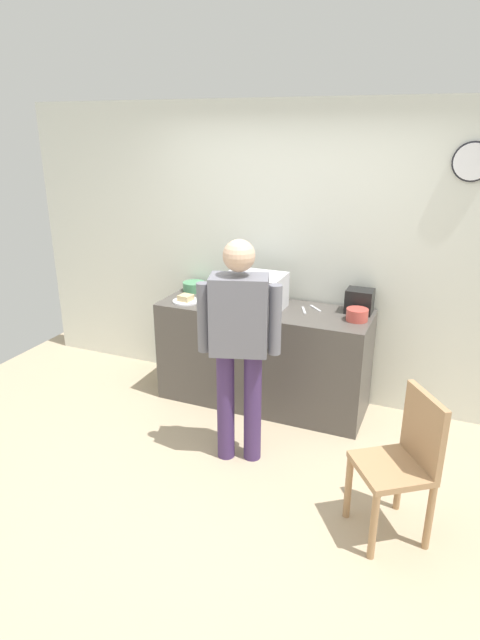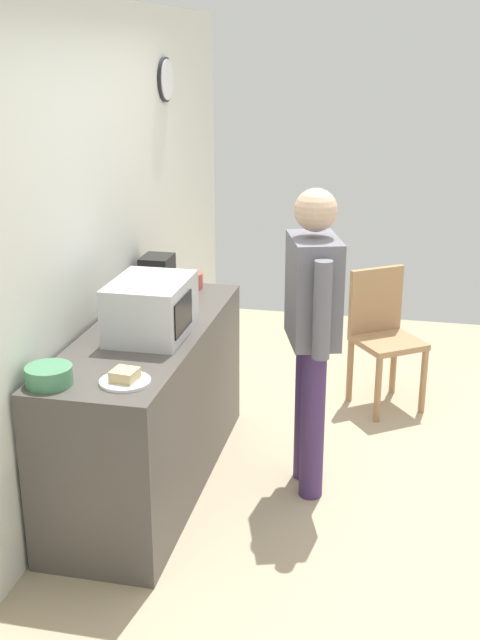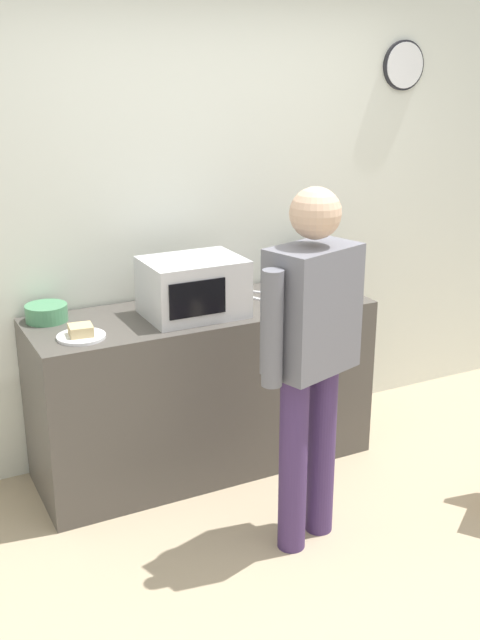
{
  "view_description": "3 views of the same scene",
  "coord_description": "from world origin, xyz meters",
  "px_view_note": "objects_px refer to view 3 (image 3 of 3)",
  "views": [
    {
      "loc": [
        1.31,
        -2.79,
        2.39
      ],
      "look_at": [
        -0.17,
        0.73,
        0.96
      ],
      "focal_mm": 29.43,
      "sensor_mm": 36.0,
      "label": 1
    },
    {
      "loc": [
        -3.94,
        -0.11,
        2.36
      ],
      "look_at": [
        0.05,
        0.75,
        0.94
      ],
      "focal_mm": 44.53,
      "sensor_mm": 36.0,
      "label": 2
    },
    {
      "loc": [
        -1.71,
        -2.31,
        2.19
      ],
      "look_at": [
        -0.18,
        0.71,
        1.02
      ],
      "focal_mm": 42.95,
      "sensor_mm": 36.0,
      "label": 3
    }
  ],
  "objects_px": {
    "toaster": "(309,266)",
    "fork_utensil": "(254,298)",
    "sandwich_plate": "(81,334)",
    "microwave": "(193,287)",
    "cereal_bowl": "(46,313)",
    "person_standing": "(311,345)",
    "salad_bowl": "(330,283)",
    "spoon_utensil": "(259,292)"
  },
  "relations": [
    {
      "from": "sandwich_plate",
      "to": "salad_bowl",
      "type": "bearing_deg",
      "value": 4.57
    },
    {
      "from": "fork_utensil",
      "to": "microwave",
      "type": "bearing_deg",
      "value": -165.7
    },
    {
      "from": "microwave",
      "to": "spoon_utensil",
      "type": "height_order",
      "value": "microwave"
    },
    {
      "from": "fork_utensil",
      "to": "person_standing",
      "type": "xyz_separation_m",
      "value": [
        -0.21,
        -0.92,
        0.07
      ]
    },
    {
      "from": "spoon_utensil",
      "to": "sandwich_plate",
      "type": "bearing_deg",
      "value": -166.33
    },
    {
      "from": "fork_utensil",
      "to": "spoon_utensil",
      "type": "xyz_separation_m",
      "value": [
        0.08,
        0.09,
        0.0
      ]
    },
    {
      "from": "toaster",
      "to": "fork_utensil",
      "type": "xyz_separation_m",
      "value": [
        -0.44,
        -0.14,
        -0.1
      ]
    },
    {
      "from": "sandwich_plate",
      "to": "salad_bowl",
      "type": "distance_m",
      "value": 1.5
    },
    {
      "from": "sandwich_plate",
      "to": "toaster",
      "type": "height_order",
      "value": "toaster"
    },
    {
      "from": "microwave",
      "to": "fork_utensil",
      "type": "distance_m",
      "value": 0.45
    },
    {
      "from": "microwave",
      "to": "toaster",
      "type": "bearing_deg",
      "value": 15.86
    },
    {
      "from": "sandwich_plate",
      "to": "toaster",
      "type": "distance_m",
      "value": 1.5
    },
    {
      "from": "sandwich_plate",
      "to": "fork_utensil",
      "type": "distance_m",
      "value": 1.05
    },
    {
      "from": "toaster",
      "to": "spoon_utensil",
      "type": "relative_size",
      "value": 1.29
    },
    {
      "from": "person_standing",
      "to": "microwave",
      "type": "bearing_deg",
      "value": 104.17
    },
    {
      "from": "person_standing",
      "to": "salad_bowl",
      "type": "bearing_deg",
      "value": 52.32
    },
    {
      "from": "microwave",
      "to": "toaster",
      "type": "height_order",
      "value": "microwave"
    },
    {
      "from": "salad_bowl",
      "to": "spoon_utensil",
      "type": "relative_size",
      "value": 1.03
    },
    {
      "from": "toaster",
      "to": "spoon_utensil",
      "type": "xyz_separation_m",
      "value": [
        -0.36,
        -0.05,
        -0.1
      ]
    },
    {
      "from": "microwave",
      "to": "spoon_utensil",
      "type": "relative_size",
      "value": 2.94
    },
    {
      "from": "toaster",
      "to": "fork_utensil",
      "type": "height_order",
      "value": "toaster"
    },
    {
      "from": "toaster",
      "to": "person_standing",
      "type": "relative_size",
      "value": 0.13
    },
    {
      "from": "microwave",
      "to": "toaster",
      "type": "xyz_separation_m",
      "value": [
        0.85,
        0.24,
        -0.05
      ]
    },
    {
      "from": "cereal_bowl",
      "to": "fork_utensil",
      "type": "relative_size",
      "value": 1.25
    },
    {
      "from": "toaster",
      "to": "sandwich_plate",
      "type": "bearing_deg",
      "value": -167.79
    },
    {
      "from": "microwave",
      "to": "toaster",
      "type": "relative_size",
      "value": 2.27
    },
    {
      "from": "microwave",
      "to": "salad_bowl",
      "type": "bearing_deg",
      "value": 2.8
    },
    {
      "from": "microwave",
      "to": "person_standing",
      "type": "bearing_deg",
      "value": -75.83
    },
    {
      "from": "salad_bowl",
      "to": "fork_utensil",
      "type": "relative_size",
      "value": 1.03
    },
    {
      "from": "spoon_utensil",
      "to": "person_standing",
      "type": "height_order",
      "value": "person_standing"
    },
    {
      "from": "salad_bowl",
      "to": "fork_utensil",
      "type": "bearing_deg",
      "value": 172.23
    },
    {
      "from": "spoon_utensil",
      "to": "person_standing",
      "type": "xyz_separation_m",
      "value": [
        -0.28,
        -1.01,
        0.07
      ]
    },
    {
      "from": "microwave",
      "to": "cereal_bowl",
      "type": "height_order",
      "value": "microwave"
    },
    {
      "from": "cereal_bowl",
      "to": "toaster",
      "type": "bearing_deg",
      "value": -0.32
    },
    {
      "from": "sandwich_plate",
      "to": "fork_utensil",
      "type": "xyz_separation_m",
      "value": [
        1.03,
        0.18,
        -0.02
      ]
    },
    {
      "from": "toaster",
      "to": "fork_utensil",
      "type": "bearing_deg",
      "value": -162.69
    },
    {
      "from": "cereal_bowl",
      "to": "person_standing",
      "type": "distance_m",
      "value": 1.4
    },
    {
      "from": "sandwich_plate",
      "to": "spoon_utensil",
      "type": "xyz_separation_m",
      "value": [
        1.11,
        0.27,
        -0.02
      ]
    },
    {
      "from": "cereal_bowl",
      "to": "toaster",
      "type": "height_order",
      "value": "toaster"
    },
    {
      "from": "salad_bowl",
      "to": "cereal_bowl",
      "type": "relative_size",
      "value": 0.82
    },
    {
      "from": "cereal_bowl",
      "to": "salad_bowl",
      "type": "bearing_deg",
      "value": -7.49
    },
    {
      "from": "microwave",
      "to": "spoon_utensil",
      "type": "bearing_deg",
      "value": 21.54
    }
  ]
}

